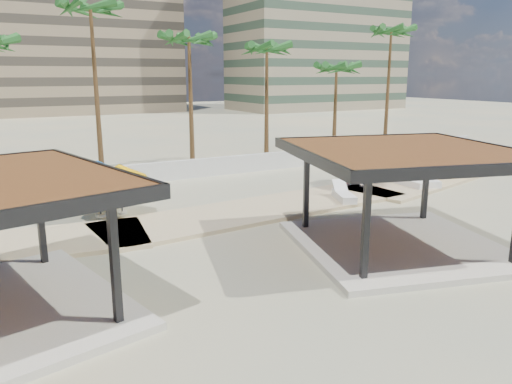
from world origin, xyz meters
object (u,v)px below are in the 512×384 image
umbrella_c (365,151)px  lounger_c (410,182)px  pavilion_central (402,189)px  lounger_d (427,181)px  lounger_b (344,196)px

umbrella_c → lounger_c: 3.34m
pavilion_central → lounger_d: bearing=52.8°
lounger_b → lounger_d: bearing=-63.5°
umbrella_c → lounger_b: (-2.94, -1.83, -1.84)m
lounger_b → lounger_c: (5.49, 0.73, -0.01)m
lounger_d → lounger_c: bearing=102.1°
lounger_d → lounger_b: bearing=119.5°
pavilion_central → lounger_c: (8.08, 7.17, -1.93)m
lounger_c → lounger_d: 1.10m
pavilion_central → umbrella_c: (5.52, 8.27, -0.09)m
lounger_c → umbrella_c: bearing=68.0°
umbrella_c → lounger_b: bearing=-148.0°
lounger_b → lounger_c: lounger_b is taller
pavilion_central → lounger_d: (9.14, 6.92, -1.92)m
pavilion_central → lounger_d: size_ratio=3.82×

